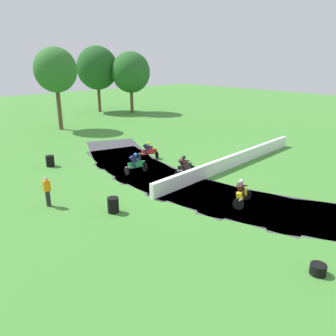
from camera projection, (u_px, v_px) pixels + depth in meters
ground_plane at (182, 187)px, 20.60m from camera, size 120.00×120.00×0.00m
track_asphalt at (193, 182)px, 21.33m from camera, size 9.70×28.19×0.01m
safety_barrier at (233, 161)px, 24.29m from camera, size 16.33×1.46×0.90m
motorcycle_lead_red at (149, 151)px, 26.05m from camera, size 1.73×1.20×1.43m
motorcycle_chase_green at (136, 164)px, 22.97m from camera, size 1.71×0.96×1.43m
motorcycle_trailing_black at (185, 166)px, 22.40m from camera, size 1.68×0.88×1.43m
motorcycle_fourth_yellow at (242, 192)px, 18.02m from camera, size 1.68×1.14×1.43m
tire_stack_near at (50, 161)px, 24.37m from camera, size 0.59×0.59×0.80m
tire_stack_mid_a at (113, 205)px, 17.11m from camera, size 0.58×0.58×0.80m
tire_stack_mid_b at (318, 269)px, 12.25m from camera, size 0.58×0.58×0.40m
track_marshal at (47, 192)px, 17.71m from camera, size 0.34×0.24×1.63m
tree_far_left at (97, 68)px, 47.24m from camera, size 5.70×5.70×9.12m
tree_far_right at (131, 72)px, 46.57m from camera, size 5.30×5.30×8.36m
tree_distant at (55, 70)px, 35.10m from camera, size 4.43×4.43×8.63m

